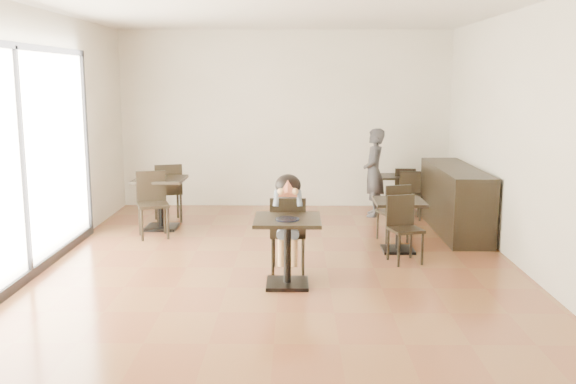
{
  "coord_description": "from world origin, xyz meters",
  "views": [
    {
      "loc": [
        0.19,
        -7.74,
        2.34
      ],
      "look_at": [
        0.1,
        -0.19,
        1.0
      ],
      "focal_mm": 40.0,
      "sensor_mm": 36.0,
      "label": 1
    }
  ],
  "objects_px": {
    "child_chair": "(288,234)",
    "cafe_table_mid": "(399,226)",
    "adult_patron": "(374,173)",
    "child_table": "(287,252)",
    "chair_back_a": "(404,189)",
    "cafe_table_left": "(161,203)",
    "chair_mid_a": "(393,212)",
    "chair_back_b": "(410,196)",
    "chair_left_b": "(153,205)",
    "cafe_table_back": "(397,194)",
    "child": "(288,224)",
    "chair_left_a": "(168,192)",
    "chair_mid_b": "(406,230)"
  },
  "relations": [
    {
      "from": "cafe_table_mid",
      "to": "chair_mid_b",
      "type": "bearing_deg",
      "value": -90.0
    },
    {
      "from": "child_table",
      "to": "child_chair",
      "type": "relative_size",
      "value": 0.83
    },
    {
      "from": "chair_mid_b",
      "to": "child_chair",
      "type": "bearing_deg",
      "value": 179.15
    },
    {
      "from": "cafe_table_left",
      "to": "chair_mid_b",
      "type": "distance_m",
      "value": 3.98
    },
    {
      "from": "chair_back_b",
      "to": "chair_left_b",
      "type": "bearing_deg",
      "value": -156.69
    },
    {
      "from": "adult_patron",
      "to": "cafe_table_mid",
      "type": "xyz_separation_m",
      "value": [
        0.07,
        -2.3,
        -0.4
      ]
    },
    {
      "from": "cafe_table_mid",
      "to": "chair_mid_a",
      "type": "bearing_deg",
      "value": 90.0
    },
    {
      "from": "adult_patron",
      "to": "chair_back_a",
      "type": "height_order",
      "value": "adult_patron"
    },
    {
      "from": "child_table",
      "to": "cafe_table_left",
      "type": "relative_size",
      "value": 0.98
    },
    {
      "from": "child_chair",
      "to": "chair_back_b",
      "type": "distance_m",
      "value": 3.62
    },
    {
      "from": "chair_back_b",
      "to": "cafe_table_mid",
      "type": "bearing_deg",
      "value": -98.89
    },
    {
      "from": "child_table",
      "to": "chair_mid_b",
      "type": "distance_m",
      "value": 1.78
    },
    {
      "from": "chair_mid_b",
      "to": "chair_left_a",
      "type": "xyz_separation_m",
      "value": [
        -3.53,
        2.39,
        0.06
      ]
    },
    {
      "from": "chair_mid_a",
      "to": "cafe_table_back",
      "type": "bearing_deg",
      "value": -116.69
    },
    {
      "from": "adult_patron",
      "to": "chair_left_a",
      "type": "relative_size",
      "value": 1.55
    },
    {
      "from": "cafe_table_left",
      "to": "child_chair",
      "type": "bearing_deg",
      "value": -47.93
    },
    {
      "from": "chair_left_b",
      "to": "chair_back_a",
      "type": "xyz_separation_m",
      "value": [
        4.05,
        1.95,
        -0.09
      ]
    },
    {
      "from": "chair_left_a",
      "to": "chair_left_b",
      "type": "distance_m",
      "value": 1.1
    },
    {
      "from": "chair_mid_a",
      "to": "child_table",
      "type": "bearing_deg",
      "value": 37.89
    },
    {
      "from": "chair_back_a",
      "to": "chair_back_b",
      "type": "bearing_deg",
      "value": 95.36
    },
    {
      "from": "chair_mid_a",
      "to": "child_chair",
      "type": "bearing_deg",
      "value": 29.12
    },
    {
      "from": "adult_patron",
      "to": "chair_left_a",
      "type": "xyz_separation_m",
      "value": [
        -3.45,
        -0.46,
        -0.27
      ]
    },
    {
      "from": "chair_back_a",
      "to": "adult_patron",
      "type": "bearing_deg",
      "value": 38.47
    },
    {
      "from": "cafe_table_left",
      "to": "chair_back_b",
      "type": "bearing_deg",
      "value": 10.65
    },
    {
      "from": "child_chair",
      "to": "chair_left_b",
      "type": "relative_size",
      "value": 0.98
    },
    {
      "from": "child_table",
      "to": "chair_left_b",
      "type": "xyz_separation_m",
      "value": [
        -2.03,
        2.24,
        0.09
      ]
    },
    {
      "from": "chair_back_b",
      "to": "child_table",
      "type": "bearing_deg",
      "value": -114.26
    },
    {
      "from": "cafe_table_mid",
      "to": "chair_mid_b",
      "type": "height_order",
      "value": "chair_mid_b"
    },
    {
      "from": "cafe_table_back",
      "to": "chair_back_b",
      "type": "distance_m",
      "value": 0.57
    },
    {
      "from": "chair_mid_b",
      "to": "adult_patron",
      "type": "bearing_deg",
      "value": 75.49
    },
    {
      "from": "adult_patron",
      "to": "chair_back_a",
      "type": "relative_size",
      "value": 1.9
    },
    {
      "from": "child_table",
      "to": "chair_mid_a",
      "type": "bearing_deg",
      "value": 53.87
    },
    {
      "from": "cafe_table_mid",
      "to": "chair_mid_a",
      "type": "height_order",
      "value": "chair_mid_a"
    },
    {
      "from": "adult_patron",
      "to": "chair_left_a",
      "type": "bearing_deg",
      "value": -77.04
    },
    {
      "from": "chair_mid_a",
      "to": "chair_back_b",
      "type": "height_order",
      "value": "chair_mid_a"
    },
    {
      "from": "chair_mid_b",
      "to": "cafe_table_back",
      "type": "bearing_deg",
      "value": 67.01
    },
    {
      "from": "cafe_table_back",
      "to": "chair_left_a",
      "type": "xyz_separation_m",
      "value": [
        -3.91,
        -0.76,
        0.16
      ]
    },
    {
      "from": "child_table",
      "to": "adult_patron",
      "type": "distance_m",
      "value": 4.08
    },
    {
      "from": "child",
      "to": "chair_back_a",
      "type": "distance_m",
      "value": 4.17
    },
    {
      "from": "chair_left_b",
      "to": "cafe_table_mid",
      "type": "bearing_deg",
      "value": -29.95
    },
    {
      "from": "child_table",
      "to": "chair_back_b",
      "type": "xyz_separation_m",
      "value": [
        2.02,
        3.55,
        0.0
      ]
    },
    {
      "from": "child_table",
      "to": "chair_back_b",
      "type": "relative_size",
      "value": 1.0
    },
    {
      "from": "child_chair",
      "to": "adult_patron",
      "type": "xyz_separation_m",
      "value": [
        1.43,
        3.25,
        0.28
      ]
    },
    {
      "from": "chair_mid_b",
      "to": "chair_back_b",
      "type": "relative_size",
      "value": 1.08
    },
    {
      "from": "adult_patron",
      "to": "chair_mid_b",
      "type": "bearing_deg",
      "value": 6.83
    },
    {
      "from": "child_table",
      "to": "chair_back_a",
      "type": "distance_m",
      "value": 4.65
    },
    {
      "from": "chair_left_b",
      "to": "chair_back_b",
      "type": "xyz_separation_m",
      "value": [
        4.05,
        1.31,
        -0.09
      ]
    },
    {
      "from": "cafe_table_left",
      "to": "cafe_table_back",
      "type": "xyz_separation_m",
      "value": [
        3.91,
        1.31,
        -0.08
      ]
    },
    {
      "from": "child_chair",
      "to": "cafe_table_mid",
      "type": "xyz_separation_m",
      "value": [
        1.5,
        0.96,
        -0.12
      ]
    },
    {
      "from": "child_table",
      "to": "adult_patron",
      "type": "height_order",
      "value": "adult_patron"
    }
  ]
}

